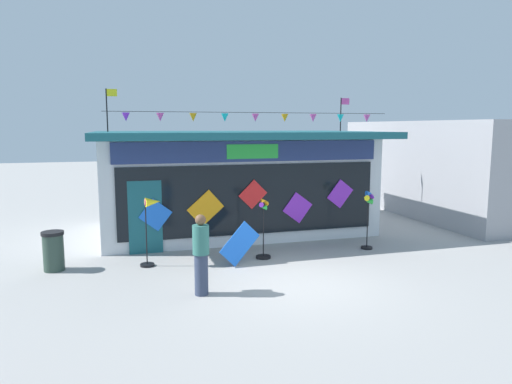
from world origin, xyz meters
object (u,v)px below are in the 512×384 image
object	(u,v)px
wind_spinner_far_left	(151,219)
wind_spinner_left	(264,231)
person_near_camera	(201,252)
trash_bin	(53,251)
kite_shop_building	(233,180)
display_kite_on_ground	(240,244)
wind_spinner_center_left	(368,211)

from	to	relation	value
wind_spinner_far_left	wind_spinner_left	bearing A→B (deg)	-2.97
person_near_camera	trash_bin	world-z (taller)	person_near_camera
kite_shop_building	display_kite_on_ground	bearing A→B (deg)	-101.36
kite_shop_building	wind_spinner_left	world-z (taller)	kite_shop_building
kite_shop_building	wind_spinner_center_left	world-z (taller)	kite_shop_building
kite_shop_building	wind_spinner_far_left	bearing A→B (deg)	-129.34
wind_spinner_center_left	display_kite_on_ground	xyz separation A→B (m)	(-3.85, -0.49, -0.55)
kite_shop_building	display_kite_on_ground	xyz separation A→B (m)	(-0.83, -4.15, -1.12)
wind_spinner_far_left	wind_spinner_center_left	bearing A→B (deg)	-0.70
wind_spinner_center_left	person_near_camera	distance (m)	5.60
wind_spinner_far_left	person_near_camera	world-z (taller)	wind_spinner_far_left
kite_shop_building	wind_spinner_far_left	world-z (taller)	kite_shop_building
wind_spinner_left	person_near_camera	size ratio (longest dim) A/B	0.95
wind_spinner_center_left	person_near_camera	world-z (taller)	person_near_camera
person_near_camera	trash_bin	distance (m)	4.09
wind_spinner_left	display_kite_on_ground	bearing A→B (deg)	-151.03
wind_spinner_center_left	trash_bin	distance (m)	8.28
kite_shop_building	wind_spinner_left	xyz separation A→B (m)	(-0.08, -3.73, -0.93)
wind_spinner_far_left	wind_spinner_left	size ratio (longest dim) A/B	1.08
kite_shop_building	wind_spinner_center_left	bearing A→B (deg)	-50.49
kite_shop_building	trash_bin	distance (m)	6.31
wind_spinner_left	wind_spinner_center_left	size ratio (longest dim) A/B	0.96
wind_spinner_left	wind_spinner_far_left	bearing A→B (deg)	177.03
wind_spinner_left	display_kite_on_ground	distance (m)	0.88
wind_spinner_far_left	display_kite_on_ground	size ratio (longest dim) A/B	1.70
person_near_camera	display_kite_on_ground	bearing A→B (deg)	60.60
kite_shop_building	wind_spinner_left	bearing A→B (deg)	-91.26
display_kite_on_ground	wind_spinner_center_left	bearing A→B (deg)	7.27
person_near_camera	trash_bin	xyz separation A→B (m)	(-3.13, 2.60, -0.40)
person_near_camera	wind_spinner_left	bearing A→B (deg)	53.48
trash_bin	person_near_camera	bearing A→B (deg)	-39.68
wind_spinner_center_left	wind_spinner_far_left	bearing A→B (deg)	179.30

